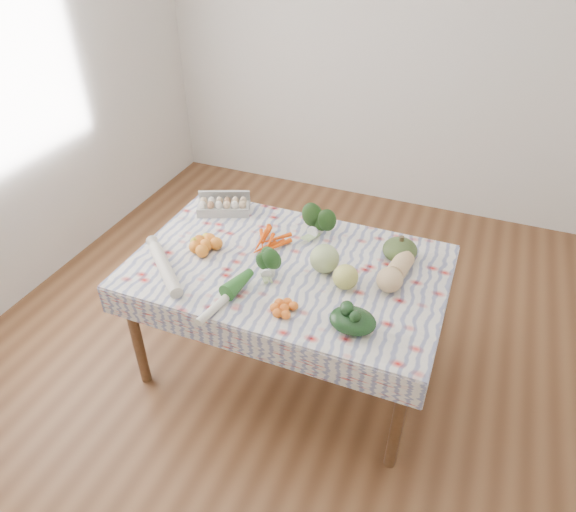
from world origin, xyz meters
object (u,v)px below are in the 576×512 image
(dining_table, at_px, (288,277))
(grapefruit, at_px, (345,277))
(cabbage, at_px, (325,259))
(egg_carton, at_px, (223,207))
(kabocha_squash, at_px, (400,250))
(butternut_squash, at_px, (396,270))

(dining_table, xyz_separation_m, grapefruit, (0.34, -0.06, 0.15))
(dining_table, distance_m, cabbage, 0.25)
(egg_carton, bearing_deg, kabocha_squash, -25.86)
(dining_table, xyz_separation_m, egg_carton, (-0.57, 0.34, 0.13))
(kabocha_squash, bearing_deg, cabbage, -144.01)
(grapefruit, bearing_deg, egg_carton, 155.73)
(dining_table, bearing_deg, butternut_squash, 8.07)
(egg_carton, xyz_separation_m, cabbage, (0.76, -0.32, 0.03))
(egg_carton, relative_size, butternut_squash, 1.09)
(dining_table, height_order, egg_carton, egg_carton)
(dining_table, height_order, cabbage, cabbage)
(egg_carton, bearing_deg, cabbage, -44.97)
(dining_table, xyz_separation_m, cabbage, (0.19, 0.03, 0.16))
(dining_table, height_order, kabocha_squash, kabocha_squash)
(egg_carton, xyz_separation_m, grapefruit, (0.90, -0.41, 0.02))
(kabocha_squash, bearing_deg, egg_carton, 176.57)
(egg_carton, xyz_separation_m, butternut_squash, (1.12, -0.26, 0.02))
(kabocha_squash, bearing_deg, grapefruit, -120.74)
(egg_carton, height_order, cabbage, cabbage)
(cabbage, height_order, grapefruit, cabbage)
(kabocha_squash, bearing_deg, butternut_squash, -84.59)
(egg_carton, relative_size, cabbage, 2.05)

